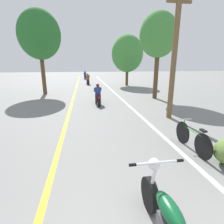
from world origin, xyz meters
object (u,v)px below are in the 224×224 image
(roadside_tree_left, at_px, (39,35))
(bicycle_parked, at_px, (192,138))
(motorcycle_foreground, at_px, (167,219))
(motorcycle_rider_mid, at_px, (88,80))
(utility_pole, at_px, (174,55))
(motorcycle_rider_far, at_px, (85,76))
(motorcycle_rider_lead, at_px, (98,96))
(roadside_tree_right_far, at_px, (127,54))
(roadside_tree_right_near, at_px, (159,36))

(roadside_tree_left, xyz_separation_m, bicycle_parked, (6.42, -11.43, -4.36))
(motorcycle_foreground, xyz_separation_m, motorcycle_rider_mid, (-0.51, 20.79, 0.09))
(utility_pole, relative_size, motorcycle_rider_far, 2.83)
(motorcycle_rider_mid, bearing_deg, bicycle_parked, -82.06)
(motorcycle_foreground, height_order, motorcycle_rider_lead, motorcycle_rider_lead)
(utility_pole, height_order, roadside_tree_left, roadside_tree_left)
(roadside_tree_right_far, distance_m, roadside_tree_left, 9.96)
(utility_pole, relative_size, motorcycle_rider_mid, 2.64)
(roadside_tree_right_near, relative_size, motorcycle_rider_far, 3.05)
(roadside_tree_left, distance_m, motorcycle_rider_mid, 8.91)
(motorcycle_rider_mid, xyz_separation_m, motorcycle_rider_far, (-0.25, 8.23, 0.01))
(roadside_tree_right_near, distance_m, motorcycle_rider_mid, 11.87)
(bicycle_parked, bearing_deg, motorcycle_foreground, -128.65)
(roadside_tree_right_far, relative_size, bicycle_parked, 3.34)
(motorcycle_foreground, bearing_deg, utility_pole, 62.93)
(motorcycle_foreground, bearing_deg, motorcycle_rider_far, 91.50)
(utility_pole, xyz_separation_m, motorcycle_rider_far, (-3.72, 23.23, -2.35))
(roadside_tree_left, bearing_deg, roadside_tree_right_far, 30.84)
(motorcycle_rider_lead, bearing_deg, roadside_tree_right_far, 66.26)
(motorcycle_foreground, relative_size, bicycle_parked, 1.13)
(roadside_tree_left, xyz_separation_m, motorcycle_rider_lead, (4.19, -4.72, -4.24))
(roadside_tree_left, height_order, motorcycle_foreground, roadside_tree_left)
(utility_pole, bearing_deg, motorcycle_rider_far, 99.09)
(roadside_tree_right_near, relative_size, motorcycle_foreground, 3.06)
(roadside_tree_right_near, xyz_separation_m, motorcycle_foreground, (-4.23, -10.63, -3.99))
(roadside_tree_left, relative_size, motorcycle_rider_mid, 3.17)
(roadside_tree_right_near, distance_m, motorcycle_foreground, 12.12)
(roadside_tree_left, distance_m, motorcycle_rider_lead, 7.61)
(bicycle_parked, bearing_deg, utility_pole, 74.14)
(motorcycle_rider_lead, bearing_deg, motorcycle_rider_far, 91.65)
(motorcycle_foreground, distance_m, motorcycle_rider_mid, 20.80)
(motorcycle_rider_lead, height_order, motorcycle_rider_mid, motorcycle_rider_mid)
(utility_pole, distance_m, roadside_tree_right_far, 13.34)
(roadside_tree_left, height_order, bicycle_parked, roadside_tree_left)
(roadside_tree_right_near, height_order, motorcycle_foreground, roadside_tree_right_near)
(motorcycle_rider_mid, height_order, bicycle_parked, motorcycle_rider_mid)
(utility_pole, xyz_separation_m, roadside_tree_left, (-7.34, 8.19, 1.86))
(motorcycle_rider_mid, height_order, motorcycle_rider_far, same)
(motorcycle_rider_lead, bearing_deg, roadside_tree_right_near, 17.36)
(roadside_tree_left, distance_m, motorcycle_rider_far, 16.04)
(motorcycle_rider_lead, height_order, bicycle_parked, motorcycle_rider_lead)
(roadside_tree_right_far, bearing_deg, bicycle_parked, -97.19)
(roadside_tree_left, bearing_deg, roadside_tree_right_near, -21.20)
(roadside_tree_right_far, distance_m, motorcycle_rider_far, 11.54)
(roadside_tree_left, bearing_deg, motorcycle_rider_mid, 60.37)
(roadside_tree_right_far, height_order, bicycle_parked, roadside_tree_right_far)
(motorcycle_rider_mid, relative_size, motorcycle_rider_far, 1.07)
(roadside_tree_right_near, height_order, roadside_tree_right_far, roadside_tree_right_near)
(roadside_tree_right_near, relative_size, roadside_tree_left, 0.90)
(motorcycle_foreground, bearing_deg, roadside_tree_right_far, 77.80)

